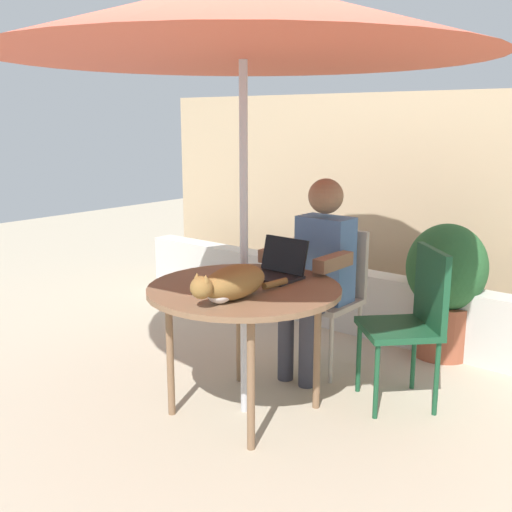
# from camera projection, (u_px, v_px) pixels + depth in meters

# --- Properties ---
(ground_plane) EXTENTS (14.00, 14.00, 0.00)m
(ground_plane) POSITION_uv_depth(u_px,v_px,m) (245.00, 410.00, 3.42)
(ground_plane) COLOR #BCAD93
(fence_back) EXTENTS (5.28, 0.08, 1.81)m
(fence_back) POSITION_uv_depth(u_px,v_px,m) (418.00, 209.00, 4.81)
(fence_back) COLOR tan
(fence_back) RESTS_ON ground
(planter_wall_low) EXTENTS (4.75, 0.20, 0.48)m
(planter_wall_low) POSITION_uv_depth(u_px,v_px,m) (379.00, 306.00, 4.52)
(planter_wall_low) COLOR beige
(planter_wall_low) RESTS_ON ground
(patio_table) EXTENTS (1.04, 1.04, 0.73)m
(patio_table) POSITION_uv_depth(u_px,v_px,m) (244.00, 297.00, 3.27)
(patio_table) COLOR brown
(patio_table) RESTS_ON ground
(patio_umbrella) EXTENTS (2.50, 2.50, 2.27)m
(patio_umbrella) POSITION_uv_depth(u_px,v_px,m) (243.00, 19.00, 2.95)
(patio_umbrella) COLOR #B7B7BC
(patio_umbrella) RESTS_ON ground
(chair_occupied) EXTENTS (0.40, 0.40, 0.91)m
(chair_occupied) POSITION_uv_depth(u_px,v_px,m) (331.00, 286.00, 3.95)
(chair_occupied) COLOR #B2A899
(chair_occupied) RESTS_ON ground
(chair_empty) EXTENTS (0.57, 0.57, 0.91)m
(chair_empty) POSITION_uv_depth(u_px,v_px,m) (414.00, 313.00, 3.40)
(chair_empty) COLOR #194C2D
(chair_empty) RESTS_ON ground
(person_seated) EXTENTS (0.48, 0.48, 1.25)m
(person_seated) POSITION_uv_depth(u_px,v_px,m) (318.00, 266.00, 3.80)
(person_seated) COLOR #4C72A5
(person_seated) RESTS_ON ground
(laptop) EXTENTS (0.31, 0.26, 0.21)m
(laptop) POSITION_uv_depth(u_px,v_px,m) (279.00, 266.00, 3.45)
(laptop) COLOR black
(laptop) RESTS_ON patio_table
(cat) EXTENTS (0.20, 0.65, 0.17)m
(cat) POSITION_uv_depth(u_px,v_px,m) (231.00, 283.00, 3.00)
(cat) COLOR olive
(cat) RESTS_ON patio_table
(potted_plant_near_fence) EXTENTS (0.54, 0.54, 0.92)m
(potted_plant_near_fence) POSITION_uv_depth(u_px,v_px,m) (446.00, 283.00, 4.11)
(potted_plant_near_fence) COLOR #9E5138
(potted_plant_near_fence) RESTS_ON ground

